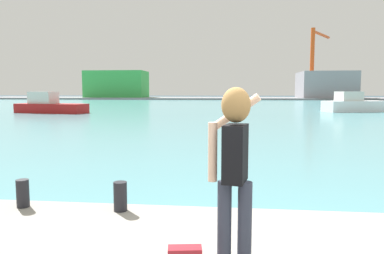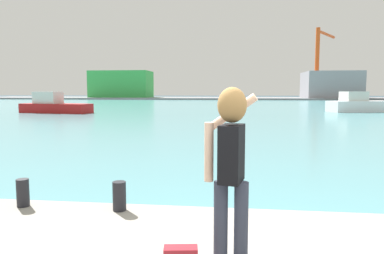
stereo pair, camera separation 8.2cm
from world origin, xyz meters
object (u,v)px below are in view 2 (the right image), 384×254
person_photographer (231,157)px  boat_moored_2 (359,104)px  boat_moored (54,106)px  warehouse_left (121,84)px  harbor_bollard_2 (23,193)px  port_crane (320,55)px  warehouse_right (331,85)px  harbor_bollard (119,196)px

person_photographer → boat_moored_2: 37.78m
boat_moored → warehouse_left: 62.12m
harbor_bollard_2 → port_crane: 93.37m
boat_moored_2 → warehouse_right: size_ratio=0.54×
harbor_bollard_2 → warehouse_left: 93.60m
harbor_bollard → boat_moored_2: boat_moored_2 is taller
boat_moored → warehouse_left: (-12.89, 60.68, 3.19)m
harbor_bollard → boat_moored: size_ratio=0.06×
warehouse_right → harbor_bollard_2: bearing=-106.5°
harbor_bollard → warehouse_right: warehouse_right is taller
boat_moored_2 → port_crane: size_ratio=0.40×
boat_moored_2 → harbor_bollard_2: bearing=-131.3°
harbor_bollard_2 → person_photographer: bearing=-24.2°
person_photographer → warehouse_right: (23.29, 90.12, 2.10)m
port_crane → harbor_bollard_2: bearing=-104.8°
warehouse_left → person_photographer: bearing=-71.3°
warehouse_left → port_crane: port_crane is taller
boat_moored → warehouse_right: 72.82m
boat_moored → warehouse_left: size_ratio=0.48×
harbor_bollard_2 → port_crane: (23.70, 89.70, 10.47)m
warehouse_left → boat_moored: bearing=-78.0°
warehouse_left → warehouse_right: (53.99, -0.64, -0.28)m
person_photographer → port_crane: (20.63, 91.08, 9.61)m
boat_moored_2 → warehouse_right: (10.62, 54.54, 2.87)m
warehouse_left → warehouse_right: size_ratio=1.22×
person_photographer → warehouse_right: 93.10m
port_crane → warehouse_right: bearing=-20.0°
person_photographer → harbor_bollard_2: 3.47m
warehouse_left → port_crane: size_ratio=0.91×
person_photographer → boat_moored_2: bearing=-8.1°
boat_moored → person_photographer: bearing=-49.0°
warehouse_left → port_crane: bearing=0.4°
boat_moored_2 → boat_moored: bearing=173.7°
boat_moored → port_crane: 72.86m
harbor_bollard_2 → port_crane: size_ratio=0.02×
warehouse_right → boat_moored: bearing=-124.4°
harbor_bollard → port_crane: (22.22, 89.71, 10.47)m
person_photographer → boat_moored_2: (12.67, 35.58, -0.77)m
boat_moored → warehouse_right: bearing=66.0°
warehouse_right → port_crane: (-2.66, 0.96, 7.51)m
harbor_bollard_2 → boat_moored: 32.26m
boat_moored_2 → harbor_bollard: bearing=-129.2°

